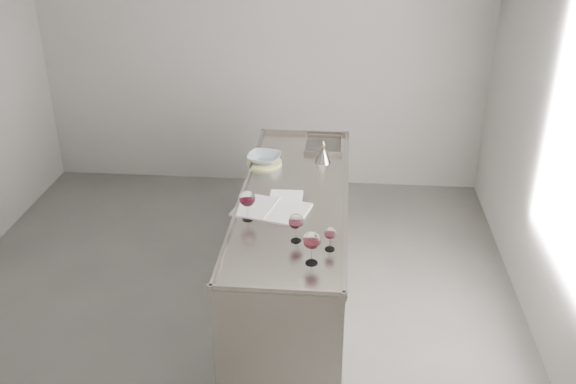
# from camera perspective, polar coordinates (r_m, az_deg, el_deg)

# --- Properties ---
(room_shell) EXTENTS (4.54, 5.04, 2.84)m
(room_shell) POSITION_cam_1_polar(r_m,az_deg,el_deg) (4.16, -6.66, 3.83)
(room_shell) COLOR #4A4846
(room_shell) RESTS_ON ground
(counter) EXTENTS (0.77, 2.42, 0.97)m
(counter) POSITION_cam_1_polar(r_m,az_deg,el_deg) (4.79, 0.52, -5.25)
(counter) COLOR gray
(counter) RESTS_ON ground
(wine_glass_left) EXTENTS (0.11, 0.11, 0.21)m
(wine_glass_left) POSITION_cam_1_polar(r_m,az_deg,el_deg) (4.18, -3.63, -0.65)
(wine_glass_left) COLOR white
(wine_glass_left) RESTS_ON counter
(wine_glass_middle) EXTENTS (0.10, 0.10, 0.19)m
(wine_glass_middle) POSITION_cam_1_polar(r_m,az_deg,el_deg) (3.93, 0.73, -2.70)
(wine_glass_middle) COLOR white
(wine_glass_middle) RESTS_ON counter
(wine_glass_right) EXTENTS (0.11, 0.11, 0.21)m
(wine_glass_right) POSITION_cam_1_polar(r_m,az_deg,el_deg) (3.71, 2.14, -4.38)
(wine_glass_right) COLOR white
(wine_glass_right) RESTS_ON counter
(wine_glass_small) EXTENTS (0.08, 0.08, 0.16)m
(wine_glass_small) POSITION_cam_1_polar(r_m,az_deg,el_deg) (3.86, 3.78, -3.72)
(wine_glass_small) COLOR white
(wine_glass_small) RESTS_ON counter
(notebook) EXTENTS (0.55, 0.45, 0.02)m
(notebook) POSITION_cam_1_polar(r_m,az_deg,el_deg) (4.35, -1.49, -1.56)
(notebook) COLOR white
(notebook) RESTS_ON counter
(loose_paper_top) EXTENTS (0.24, 0.34, 0.00)m
(loose_paper_top) POSITION_cam_1_polar(r_m,az_deg,el_deg) (4.47, -0.22, -0.76)
(loose_paper_top) COLOR white
(loose_paper_top) RESTS_ON counter
(trivet) EXTENTS (0.35, 0.35, 0.02)m
(trivet) POSITION_cam_1_polar(r_m,az_deg,el_deg) (5.04, -2.12, 2.61)
(trivet) COLOR #C9C482
(trivet) RESTS_ON counter
(ceramic_bowl) EXTENTS (0.29, 0.29, 0.06)m
(ceramic_bowl) POSITION_cam_1_polar(r_m,az_deg,el_deg) (5.02, -2.13, 3.04)
(ceramic_bowl) COLOR #93A6AB
(ceramic_bowl) RESTS_ON trivet
(wine_funnel) EXTENTS (0.13, 0.13, 0.19)m
(wine_funnel) POSITION_cam_1_polar(r_m,az_deg,el_deg) (5.06, 3.14, 3.25)
(wine_funnel) COLOR #A59C92
(wine_funnel) RESTS_ON counter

